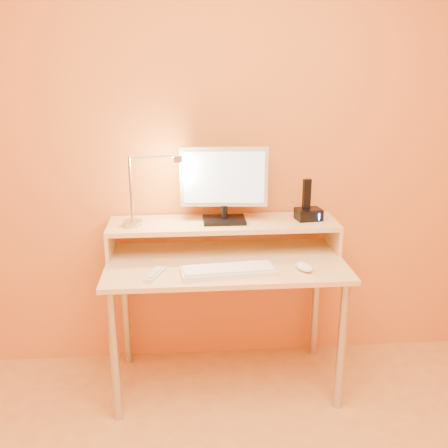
{
  "coord_description": "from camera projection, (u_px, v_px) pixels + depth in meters",
  "views": [
    {
      "loc": [
        -0.2,
        -1.2,
        1.68
      ],
      "look_at": [
        -0.01,
        1.13,
        0.93
      ],
      "focal_mm": 40.66,
      "sensor_mm": 36.0,
      "label": 1
    }
  ],
  "objects": [
    {
      "name": "remote_control",
      "position": [
        155.0,
        275.0,
        2.37
      ],
      "size": [
        0.1,
        0.16,
        0.02
      ],
      "primitive_type": "cube",
      "rotation": [
        0.0,
        0.0,
        -0.38
      ],
      "color": "silver",
      "rests_on": "desk_lower"
    },
    {
      "name": "shelf_riser_right",
      "position": [
        332.0,
        235.0,
        2.73
      ],
      "size": [
        0.02,
        0.3,
        0.14
      ],
      "primitive_type": "cube",
      "color": "#E4C489",
      "rests_on": "desk_lower"
    },
    {
      "name": "lamp_post",
      "position": [
        131.0,
        190.0,
        2.54
      ],
      "size": [
        0.01,
        0.01,
        0.33
      ],
      "primitive_type": "cylinder",
      "color": "#B5B5BB",
      "rests_on": "lamp_base"
    },
    {
      "name": "wall_back",
      "position": [
        221.0,
        146.0,
        2.71
      ],
      "size": [
        3.0,
        0.04,
        2.5
      ],
      "primitive_type": "cube",
      "color": "orange",
      "rests_on": "floor"
    },
    {
      "name": "desk_leg_fl",
      "position": [
        114.0,
        357.0,
        2.4
      ],
      "size": [
        0.04,
        0.04,
        0.69
      ],
      "primitive_type": "cylinder",
      "color": "#B5B5BB",
      "rests_on": "floor"
    },
    {
      "name": "phone_dock",
      "position": [
        308.0,
        214.0,
        2.68
      ],
      "size": [
        0.14,
        0.12,
        0.06
      ],
      "primitive_type": "cube",
      "rotation": [
        0.0,
        0.0,
        0.15
      ],
      "color": "black",
      "rests_on": "desk_shelf"
    },
    {
      "name": "phone_led",
      "position": [
        319.0,
        217.0,
        2.64
      ],
      "size": [
        0.01,
        0.0,
        0.04
      ],
      "primitive_type": "cube",
      "color": "#3089FF",
      "rests_on": "phone_dock"
    },
    {
      "name": "monitor_panel",
      "position": [
        224.0,
        177.0,
        2.6
      ],
      "size": [
        0.45,
        0.07,
        0.31
      ],
      "primitive_type": "cube",
      "rotation": [
        0.0,
        0.0,
        -0.09
      ],
      "color": "silver",
      "rests_on": "monitor_neck"
    },
    {
      "name": "monitor_foot",
      "position": [
        224.0,
        220.0,
        2.66
      ],
      "size": [
        0.22,
        0.16,
        0.02
      ],
      "primitive_type": "cube",
      "color": "black",
      "rests_on": "desk_shelf"
    },
    {
      "name": "lamp_arm",
      "position": [
        154.0,
        156.0,
        2.5
      ],
      "size": [
        0.24,
        0.01,
        0.01
      ],
      "primitive_type": "cylinder",
      "rotation": [
        0.0,
        1.57,
        0.0
      ],
      "color": "#B5B5BB",
      "rests_on": "lamp_post"
    },
    {
      "name": "phone_handset",
      "position": [
        307.0,
        194.0,
        2.65
      ],
      "size": [
        0.04,
        0.03,
        0.16
      ],
      "primitive_type": "cube",
      "rotation": [
        0.0,
        0.0,
        0.15
      ],
      "color": "black",
      "rests_on": "phone_dock"
    },
    {
      "name": "lamp_base",
      "position": [
        133.0,
        223.0,
        2.59
      ],
      "size": [
        0.1,
        0.1,
        0.02
      ],
      "primitive_type": "cylinder",
      "color": "#B5B5BB",
      "rests_on": "desk_shelf"
    },
    {
      "name": "mouse",
      "position": [
        304.0,
        267.0,
        2.44
      ],
      "size": [
        0.1,
        0.13,
        0.04
      ],
      "primitive_type": "ellipsoid",
      "rotation": [
        0.0,
        0.0,
        0.37
      ],
      "color": "white",
      "rests_on": "desk_lower"
    },
    {
      "name": "monitor_neck",
      "position": [
        224.0,
        212.0,
        2.64
      ],
      "size": [
        0.04,
        0.04,
        0.07
      ],
      "primitive_type": "cylinder",
      "color": "black",
      "rests_on": "monitor_foot"
    },
    {
      "name": "desk_leg_fr",
      "position": [
        341.0,
        347.0,
        2.48
      ],
      "size": [
        0.04,
        0.04,
        0.69
      ],
      "primitive_type": "cylinder",
      "color": "#B5B5BB",
      "rests_on": "floor"
    },
    {
      "name": "lamp_head",
      "position": [
        178.0,
        159.0,
        2.51
      ],
      "size": [
        0.04,
        0.04,
        0.03
      ],
      "primitive_type": "cylinder",
      "color": "#B5B5BB",
      "rests_on": "lamp_arm"
    },
    {
      "name": "monitor_back",
      "position": [
        224.0,
        176.0,
        2.62
      ],
      "size": [
        0.4,
        0.05,
        0.26
      ],
      "primitive_type": "cube",
      "rotation": [
        0.0,
        0.0,
        -0.09
      ],
      "color": "black",
      "rests_on": "monitor_panel"
    },
    {
      "name": "lamp_bulb",
      "position": [
        178.0,
        162.0,
        2.51
      ],
      "size": [
        0.03,
        0.03,
        0.0
      ],
      "primitive_type": "cylinder",
      "color": "#FFEAC6",
      "rests_on": "lamp_head"
    },
    {
      "name": "desk_leg_br",
      "position": [
        316.0,
        301.0,
        2.96
      ],
      "size": [
        0.04,
        0.04,
        0.69
      ],
      "primitive_type": "cylinder",
      "color": "#B5B5BB",
      "rests_on": "floor"
    },
    {
      "name": "desk_lower",
      "position": [
        226.0,
        263.0,
        2.57
      ],
      "size": [
        1.2,
        0.6,
        0.02
      ],
      "primitive_type": "cube",
      "color": "#E4C489",
      "rests_on": "floor"
    },
    {
      "name": "desk_shelf",
      "position": [
        223.0,
        224.0,
        2.66
      ],
      "size": [
        1.2,
        0.3,
        0.02
      ],
      "primitive_type": "cube",
      "color": "#E4C489",
      "rests_on": "desk_lower"
    },
    {
      "name": "keyboard",
      "position": [
        228.0,
        271.0,
        2.41
      ],
      "size": [
        0.45,
        0.18,
        0.02
      ],
      "primitive_type": "cube",
      "rotation": [
        0.0,
        0.0,
        0.09
      ],
      "color": "silver",
      "rests_on": "desk_lower"
    },
    {
      "name": "desk_leg_bl",
      "position": [
        125.0,
        308.0,
        2.87
      ],
      "size": [
        0.04,
        0.04,
        0.69
      ],
      "primitive_type": "cylinder",
      "color": "#B5B5BB",
      "rests_on": "floor"
    },
    {
      "name": "monitor_screen",
      "position": [
        224.0,
        178.0,
        2.58
      ],
      "size": [
        0.41,
        0.04,
        0.27
      ],
      "primitive_type": "cube",
      "rotation": [
        0.0,
        0.0,
        -0.09
      ],
      "color": "#BDE4FE",
      "rests_on": "monitor_panel"
    },
    {
      "name": "shelf_riser_left",
      "position": [
        111.0,
        241.0,
        2.64
      ],
      "size": [
        0.02,
        0.3,
        0.14
      ],
      "primitive_type": "cube",
      "color": "#E4C489",
      "rests_on": "desk_lower"
    }
  ]
}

